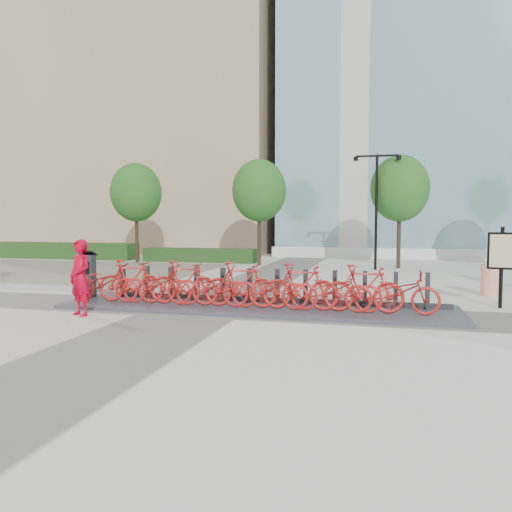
% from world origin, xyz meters
% --- Properties ---
extents(ground, '(120.00, 120.00, 0.00)m').
position_xyz_m(ground, '(0.00, 0.00, 0.00)').
color(ground, silver).
extents(tan_building, '(26.00, 16.00, 30.00)m').
position_xyz_m(tan_building, '(-16.00, 26.00, 15.00)').
color(tan_building, tan).
rests_on(tan_building, ground).
extents(gravel_patch, '(14.00, 14.00, 0.00)m').
position_xyz_m(gravel_patch, '(-10.00, 7.00, 0.01)').
color(gravel_patch, '#4C4A40').
rests_on(gravel_patch, ground).
extents(hedge_a, '(10.00, 1.40, 0.90)m').
position_xyz_m(hedge_a, '(-14.00, 13.50, 0.45)').
color(hedge_a, '#1B3D14').
rests_on(hedge_a, ground).
extents(hedge_b, '(6.00, 1.20, 0.70)m').
position_xyz_m(hedge_b, '(-5.00, 13.20, 0.35)').
color(hedge_b, '#1B3D14').
rests_on(hedge_b, ground).
extents(tree_0, '(2.60, 2.60, 5.10)m').
position_xyz_m(tree_0, '(-8.00, 12.00, 3.59)').
color(tree_0, '#2E2518').
rests_on(tree_0, ground).
extents(tree_1, '(2.60, 2.60, 5.10)m').
position_xyz_m(tree_1, '(-1.50, 12.00, 3.59)').
color(tree_1, '#2E2518').
rests_on(tree_1, ground).
extents(tree_2, '(2.60, 2.60, 5.10)m').
position_xyz_m(tree_2, '(5.00, 12.00, 3.59)').
color(tree_2, '#2E2518').
rests_on(tree_2, ground).
extents(streetlamp, '(2.00, 0.20, 5.00)m').
position_xyz_m(streetlamp, '(4.00, 11.00, 3.13)').
color(streetlamp, black).
rests_on(streetlamp, ground).
extents(dock_pad, '(9.60, 2.40, 0.08)m').
position_xyz_m(dock_pad, '(1.30, 0.30, 0.04)').
color(dock_pad, '#40414B').
rests_on(dock_pad, ground).
extents(dock_rail_posts, '(8.02, 0.50, 0.85)m').
position_xyz_m(dock_rail_posts, '(1.36, 0.77, 0.51)').
color(dock_rail_posts, '#27272A').
rests_on(dock_rail_posts, dock_pad).
extents(bike_0, '(1.85, 0.65, 0.97)m').
position_xyz_m(bike_0, '(-2.60, -0.05, 0.57)').
color(bike_0, '#AF1E1B').
rests_on(bike_0, dock_pad).
extents(bike_1, '(1.80, 0.51, 1.08)m').
position_xyz_m(bike_1, '(-1.88, -0.05, 0.62)').
color(bike_1, '#AF1E1B').
rests_on(bike_1, dock_pad).
extents(bike_2, '(1.85, 0.65, 0.97)m').
position_xyz_m(bike_2, '(-1.16, -0.05, 0.57)').
color(bike_2, '#AF1E1B').
rests_on(bike_2, dock_pad).
extents(bike_3, '(1.80, 0.51, 1.08)m').
position_xyz_m(bike_3, '(-0.44, -0.05, 0.62)').
color(bike_3, '#AF1E1B').
rests_on(bike_3, dock_pad).
extents(bike_4, '(1.85, 0.65, 0.97)m').
position_xyz_m(bike_4, '(0.28, -0.05, 0.57)').
color(bike_4, '#AF1E1B').
rests_on(bike_4, dock_pad).
extents(bike_5, '(1.80, 0.51, 1.08)m').
position_xyz_m(bike_5, '(1.00, -0.05, 0.62)').
color(bike_5, '#AF1E1B').
rests_on(bike_5, dock_pad).
extents(bike_6, '(1.85, 0.65, 0.97)m').
position_xyz_m(bike_6, '(1.72, -0.05, 0.57)').
color(bike_6, '#AF1E1B').
rests_on(bike_6, dock_pad).
extents(bike_7, '(1.80, 0.51, 1.08)m').
position_xyz_m(bike_7, '(2.44, -0.05, 0.62)').
color(bike_7, '#AF1E1B').
rests_on(bike_7, dock_pad).
extents(bike_8, '(1.85, 0.65, 0.97)m').
position_xyz_m(bike_8, '(3.16, -0.05, 0.57)').
color(bike_8, '#AF1E1B').
rests_on(bike_8, dock_pad).
extents(bike_9, '(1.80, 0.51, 1.08)m').
position_xyz_m(bike_9, '(3.88, -0.05, 0.62)').
color(bike_9, '#AF1E1B').
rests_on(bike_9, dock_pad).
extents(bike_10, '(1.85, 0.65, 0.97)m').
position_xyz_m(bike_10, '(4.60, -0.05, 0.57)').
color(bike_10, '#AF1E1B').
rests_on(bike_10, dock_pad).
extents(kiosk, '(0.41, 0.35, 1.26)m').
position_xyz_m(kiosk, '(-3.43, 0.51, 0.69)').
color(kiosk, '#27272A').
rests_on(kiosk, dock_pad).
extents(worker_red, '(0.74, 0.63, 1.72)m').
position_xyz_m(worker_red, '(-2.31, -1.55, 0.86)').
color(worker_red, '#B8001D').
rests_on(worker_red, ground).
extents(construction_barrel, '(0.58, 0.58, 0.92)m').
position_xyz_m(construction_barrel, '(7.27, 3.98, 0.46)').
color(construction_barrel, '#E54500').
rests_on(construction_barrel, ground).
extents(map_sign, '(0.66, 0.23, 2.00)m').
position_xyz_m(map_sign, '(7.11, 1.83, 1.32)').
color(map_sign, black).
rests_on(map_sign, ground).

